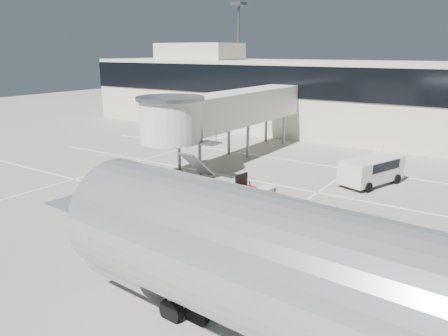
% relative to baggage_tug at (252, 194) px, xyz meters
% --- Properties ---
extents(ground, '(140.00, 140.00, 0.00)m').
position_rel_baggage_tug_xyz_m(ground, '(-3.54, -4.62, -0.65)').
color(ground, '#9D988C').
rests_on(ground, ground).
extents(lane_markings, '(40.00, 30.00, 0.02)m').
position_rel_baggage_tug_xyz_m(lane_markings, '(-4.20, 4.71, -0.64)').
color(lane_markings, white).
rests_on(lane_markings, ground).
extents(terminal, '(64.00, 12.11, 15.20)m').
position_rel_baggage_tug_xyz_m(terminal, '(-3.89, 25.32, 3.46)').
color(terminal, beige).
rests_on(terminal, ground).
extents(jet_bridge, '(5.70, 20.40, 6.03)m').
position_rel_baggage_tug_xyz_m(jet_bridge, '(-7.51, 7.64, 3.63)').
color(jet_bridge, silver).
rests_on(jet_bridge, ground).
extents(baggage_tug, '(2.85, 1.99, 1.78)m').
position_rel_baggage_tug_xyz_m(baggage_tug, '(0.00, 0.00, 0.00)').
color(baggage_tug, maroon).
rests_on(baggage_tug, ground).
extents(suitcase_cart, '(3.98, 1.88, 1.53)m').
position_rel_baggage_tug_xyz_m(suitcase_cart, '(0.41, -1.51, -0.09)').
color(suitcase_cart, black).
rests_on(suitcase_cart, ground).
extents(box_cart_near, '(3.87, 1.79, 1.50)m').
position_rel_baggage_tug_xyz_m(box_cart_near, '(-4.90, -6.22, -0.04)').
color(box_cart_near, black).
rests_on(box_cart_near, ground).
extents(box_cart_far, '(3.76, 2.35, 1.45)m').
position_rel_baggage_tug_xyz_m(box_cart_far, '(-5.87, -4.78, -0.07)').
color(box_cart_far, black).
rests_on(box_cart_far, ground).
extents(ground_worker, '(0.64, 0.50, 1.57)m').
position_rel_baggage_tug_xyz_m(ground_worker, '(-5.91, -6.84, 0.14)').
color(ground_worker, '#9CD516').
rests_on(ground_worker, ground).
extents(minivan, '(3.56, 5.35, 1.88)m').
position_rel_baggage_tug_xyz_m(minivan, '(4.88, 8.32, 0.48)').
color(minivan, silver).
rests_on(minivan, ground).
extents(belt_loader, '(4.32, 1.84, 2.06)m').
position_rel_baggage_tug_xyz_m(belt_loader, '(-21.63, 19.38, 0.14)').
color(belt_loader, maroon).
rests_on(belt_loader, ground).
extents(aircraft, '(21.40, 5.33, 5.36)m').
position_rel_baggage_tug_xyz_m(aircraft, '(9.67, -11.80, 2.39)').
color(aircraft, '#B7BABC').
rests_on(aircraft, ground).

